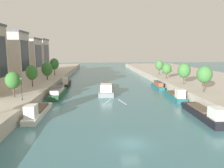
% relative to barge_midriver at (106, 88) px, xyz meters
% --- Properties ---
extents(ground_plane, '(400.00, 400.00, 0.00)m').
position_rel_barge_midriver_xyz_m(ground_plane, '(1.65, -37.72, -0.98)').
color(ground_plane, '#42757F').
extents(quay_left, '(36.00, 170.00, 2.43)m').
position_rel_barge_midriver_xyz_m(quay_left, '(-34.24, 17.28, 0.24)').
color(quay_left, '#B7AD9E').
rests_on(quay_left, ground).
extents(quay_right, '(36.00, 170.00, 2.43)m').
position_rel_barge_midriver_xyz_m(quay_right, '(37.53, 17.28, 0.24)').
color(quay_right, '#B7AD9E').
rests_on(quay_right, ground).
extents(barge_midriver, '(5.30, 21.64, 3.24)m').
position_rel_barge_midriver_xyz_m(barge_midriver, '(0.00, 0.00, 0.00)').
color(barge_midriver, gray).
rests_on(barge_midriver, ground).
extents(wake_behind_barge, '(5.59, 6.05, 0.03)m').
position_rel_barge_midriver_xyz_m(wake_behind_barge, '(1.47, -13.72, -0.96)').
color(wake_behind_barge, silver).
rests_on(wake_behind_barge, ground).
extents(moored_boat_left_downstream, '(2.61, 13.83, 3.20)m').
position_rel_barge_midriver_xyz_m(moored_boat_left_downstream, '(-14.34, -24.44, -0.07)').
color(moored_boat_left_downstream, silver).
rests_on(moored_boat_left_downstream, ground).
extents(moored_boat_left_gap_after, '(2.86, 15.01, 2.56)m').
position_rel_barge_midriver_xyz_m(moored_boat_left_gap_after, '(-13.67, -6.01, 0.10)').
color(moored_boat_left_gap_after, '#235633').
rests_on(moored_boat_left_gap_after, ground).
extents(moored_boat_left_near, '(2.34, 12.52, 3.48)m').
position_rel_barge_midriver_xyz_m(moored_boat_left_near, '(-13.65, 10.53, 0.06)').
color(moored_boat_left_near, black).
rests_on(moored_boat_left_near, ground).
extents(moored_boat_right_downstream, '(3.38, 15.11, 3.17)m').
position_rel_barge_midriver_xyz_m(moored_boat_right_downstream, '(17.25, -27.64, -0.01)').
color(moored_boat_right_downstream, black).
rests_on(moored_boat_right_downstream, ground).
extents(moored_boat_right_second, '(3.06, 12.94, 3.18)m').
position_rel_barge_midriver_xyz_m(moored_boat_right_second, '(17.65, -11.36, -0.07)').
color(moored_boat_right_second, '#23666B').
rests_on(moored_boat_right_second, ground).
extents(moored_boat_right_upstream, '(1.97, 10.74, 2.37)m').
position_rel_barge_midriver_xyz_m(moored_boat_right_upstream, '(17.45, 4.26, 0.01)').
color(moored_boat_right_upstream, '#23666B').
rests_on(moored_boat_right_upstream, ground).
extents(tree_left_second, '(3.24, 3.24, 5.62)m').
position_rel_barge_midriver_xyz_m(tree_left_second, '(-20.98, -17.88, 5.22)').
color(tree_left_second, brown).
rests_on(tree_left_second, quay_left).
extents(tree_left_third, '(3.22, 3.22, 6.13)m').
position_rel_barge_midriver_xyz_m(tree_left_third, '(-21.04, -4.17, 5.48)').
color(tree_left_third, brown).
rests_on(tree_left_third, quay_left).
extents(tree_left_end_of_row, '(3.77, 3.77, 6.18)m').
position_rel_barge_midriver_xyz_m(tree_left_end_of_row, '(-20.29, 10.81, 5.18)').
color(tree_left_end_of_row, brown).
rests_on(tree_left_end_of_row, quay_left).
extents(tree_left_midway, '(3.62, 3.62, 7.01)m').
position_rel_barge_midriver_xyz_m(tree_left_midway, '(-20.19, 23.42, 6.14)').
color(tree_left_midway, brown).
rests_on(tree_left_midway, quay_left).
extents(tree_right_midway, '(3.67, 3.67, 6.43)m').
position_rel_barge_midriver_xyz_m(tree_right_midway, '(23.29, -14.95, 5.80)').
color(tree_right_midway, brown).
rests_on(tree_right_midway, quay_right).
extents(tree_right_second, '(3.75, 3.75, 6.39)m').
position_rel_barge_midriver_xyz_m(tree_right_second, '(23.19, -2.94, 5.63)').
color(tree_right_second, brown).
rests_on(tree_right_second, quay_right).
extents(tree_right_by_lamp, '(3.38, 3.38, 5.43)m').
position_rel_barge_midriver_xyz_m(tree_right_by_lamp, '(22.62, 11.32, 4.94)').
color(tree_right_by_lamp, brown).
rests_on(tree_right_by_lamp, quay_right).
extents(tree_right_past_mid, '(3.38, 3.38, 6.05)m').
position_rel_barge_midriver_xyz_m(tree_right_past_mid, '(23.43, 23.57, 5.45)').
color(tree_right_past_mid, brown).
rests_on(tree_right_past_mid, quay_right).
extents(lamppost_left_bank, '(0.28, 0.28, 4.59)m').
position_rel_barge_midriver_xyz_m(lamppost_left_bank, '(-18.27, -20.82, 3.98)').
color(lamppost_left_bank, black).
rests_on(lamppost_left_bank, quay_left).
extents(building_left_corner, '(15.46, 9.30, 16.01)m').
position_rel_barge_midriver_xyz_m(building_left_corner, '(-32.60, 3.73, 9.48)').
color(building_left_corner, '#BCB2A8').
rests_on(building_left_corner, quay_left).
extents(building_left_middle, '(14.05, 12.42, 14.98)m').
position_rel_barge_midriver_xyz_m(building_left_middle, '(-32.60, 21.95, 8.96)').
color(building_left_middle, '#BCB2A8').
rests_on(building_left_middle, quay_left).
extents(building_left_far_end, '(12.20, 12.33, 15.56)m').
position_rel_barge_midriver_xyz_m(building_left_far_end, '(-32.60, 38.89, 9.25)').
color(building_left_far_end, '#BCB2A8').
rests_on(building_left_far_end, quay_left).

